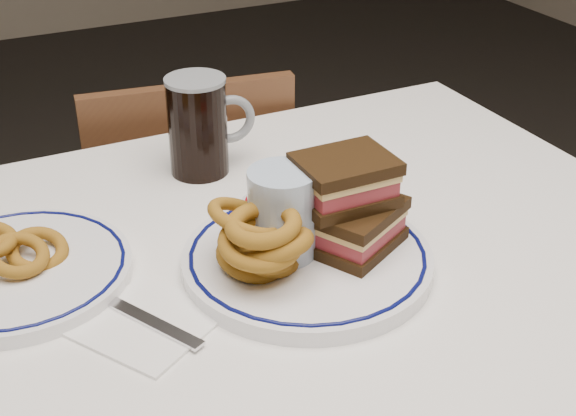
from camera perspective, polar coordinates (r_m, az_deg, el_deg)
name	(u,v)px	position (r m, az deg, el deg)	size (l,w,h in m)	color
dining_table	(210,357)	(1.00, -5.60, -10.53)	(1.27, 0.87, 0.75)	white
chair_far	(188,239)	(1.62, -7.11, -2.23)	(0.42, 0.42, 0.80)	#442315
main_plate	(307,259)	(0.96, 1.38, -3.66)	(0.30, 0.30, 0.02)	white
reuben_sandwich	(350,203)	(0.95, 4.45, 0.36)	(0.14, 0.13, 0.11)	black
onion_rings_main	(260,241)	(0.91, -1.99, -2.34)	(0.12, 0.14, 0.10)	brown
ketchup_ramekin	(262,209)	(1.01, -1.83, -0.10)	(0.05, 0.05, 0.03)	silver
beer_mug	(200,125)	(1.16, -6.30, 5.91)	(0.13, 0.09, 0.15)	black
water_glass	(282,221)	(0.93, -0.39, -0.90)	(0.08, 0.08, 0.13)	#ADC4E0
far_plate	(17,271)	(0.99, -18.70, -4.26)	(0.27, 0.27, 0.02)	white
onion_rings_far	(11,248)	(0.99, -19.07, -2.71)	(0.13, 0.11, 0.05)	brown
napkin_fork	(146,322)	(0.89, -10.04, -7.96)	(0.18, 0.18, 0.01)	white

